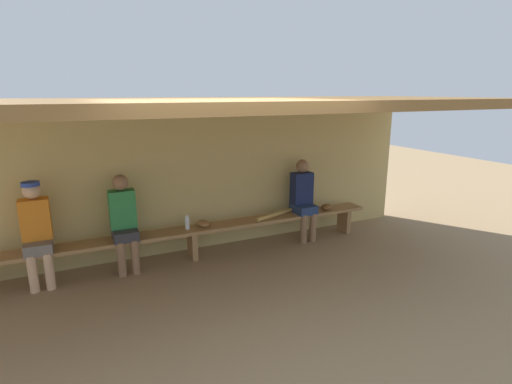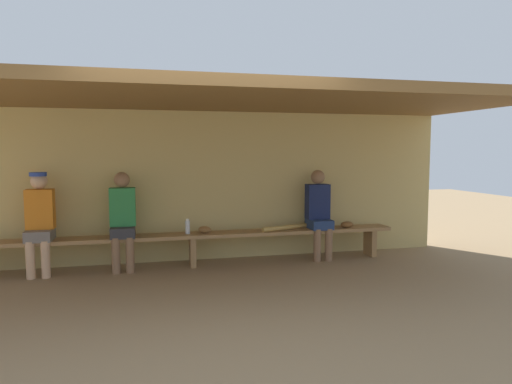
{
  "view_description": "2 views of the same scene",
  "coord_description": "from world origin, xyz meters",
  "px_view_note": "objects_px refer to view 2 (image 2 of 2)",
  "views": [
    {
      "loc": [
        -1.5,
        -3.85,
        2.41
      ],
      "look_at": [
        0.9,
        1.25,
        0.98
      ],
      "focal_mm": 28.05,
      "sensor_mm": 36.0,
      "label": 1
    },
    {
      "loc": [
        -0.62,
        -4.8,
        1.62
      ],
      "look_at": [
        0.84,
        1.21,
        1.06
      ],
      "focal_mm": 31.92,
      "sensor_mm": 36.0,
      "label": 2
    }
  ],
  "objects_px": {
    "player_in_blue": "(319,210)",
    "water_bottle_clear": "(188,227)",
    "player_middle": "(123,217)",
    "player_with_sunglasses": "(40,218)",
    "bench": "(192,239)",
    "baseball_glove_tan": "(205,230)",
    "baseball_bat": "(286,227)",
    "baseball_glove_dark_brown": "(347,224)"
  },
  "relations": [
    {
      "from": "player_middle",
      "to": "player_with_sunglasses",
      "type": "xyz_separation_m",
      "value": [
        -1.04,
        0.0,
        0.02
      ]
    },
    {
      "from": "player_in_blue",
      "to": "baseball_glove_tan",
      "type": "height_order",
      "value": "player_in_blue"
    },
    {
      "from": "water_bottle_clear",
      "to": "baseball_bat",
      "type": "height_order",
      "value": "water_bottle_clear"
    },
    {
      "from": "baseball_glove_tan",
      "to": "player_with_sunglasses",
      "type": "bearing_deg",
      "value": -105.14
    },
    {
      "from": "player_middle",
      "to": "baseball_bat",
      "type": "bearing_deg",
      "value": -0.08
    },
    {
      "from": "bench",
      "to": "baseball_glove_dark_brown",
      "type": "distance_m",
      "value": 2.35
    },
    {
      "from": "player_with_sunglasses",
      "to": "bench",
      "type": "bearing_deg",
      "value": -0.1
    },
    {
      "from": "player_with_sunglasses",
      "to": "baseball_glove_tan",
      "type": "xyz_separation_m",
      "value": [
        2.15,
        0.03,
        -0.24
      ]
    },
    {
      "from": "bench",
      "to": "player_with_sunglasses",
      "type": "xyz_separation_m",
      "value": [
        -1.97,
        0.0,
        0.36
      ]
    },
    {
      "from": "player_with_sunglasses",
      "to": "water_bottle_clear",
      "type": "height_order",
      "value": "player_with_sunglasses"
    },
    {
      "from": "bench",
      "to": "baseball_glove_dark_brown",
      "type": "xyz_separation_m",
      "value": [
        2.34,
        -0.03,
        0.12
      ]
    },
    {
      "from": "player_with_sunglasses",
      "to": "water_bottle_clear",
      "type": "distance_m",
      "value": 1.92
    },
    {
      "from": "bench",
      "to": "player_in_blue",
      "type": "xyz_separation_m",
      "value": [
        1.9,
        0.0,
        0.34
      ]
    },
    {
      "from": "bench",
      "to": "baseball_glove_dark_brown",
      "type": "height_order",
      "value": "baseball_glove_dark_brown"
    },
    {
      "from": "player_middle",
      "to": "player_with_sunglasses",
      "type": "height_order",
      "value": "player_with_sunglasses"
    },
    {
      "from": "water_bottle_clear",
      "to": "baseball_glove_dark_brown",
      "type": "xyz_separation_m",
      "value": [
        2.4,
        -0.04,
        -0.05
      ]
    },
    {
      "from": "player_in_blue",
      "to": "player_with_sunglasses",
      "type": "xyz_separation_m",
      "value": [
        -3.87,
        0.0,
        0.02
      ]
    },
    {
      "from": "baseball_glove_dark_brown",
      "to": "player_in_blue",
      "type": "bearing_deg",
      "value": 141.61
    },
    {
      "from": "bench",
      "to": "player_middle",
      "type": "xyz_separation_m",
      "value": [
        -0.93,
        0.0,
        0.34
      ]
    },
    {
      "from": "player_with_sunglasses",
      "to": "player_in_blue",
      "type": "bearing_deg",
      "value": -0.01
    },
    {
      "from": "baseball_glove_tan",
      "to": "bench",
      "type": "bearing_deg",
      "value": -96.72
    },
    {
      "from": "water_bottle_clear",
      "to": "baseball_glove_tan",
      "type": "distance_m",
      "value": 0.25
    },
    {
      "from": "player_middle",
      "to": "baseball_bat",
      "type": "xyz_separation_m",
      "value": [
        2.32,
        -0.0,
        -0.24
      ]
    },
    {
      "from": "player_in_blue",
      "to": "baseball_glove_dark_brown",
      "type": "distance_m",
      "value": 0.5
    },
    {
      "from": "player_with_sunglasses",
      "to": "player_middle",
      "type": "bearing_deg",
      "value": -0.03
    },
    {
      "from": "baseball_glove_tan",
      "to": "baseball_bat",
      "type": "distance_m",
      "value": 1.21
    },
    {
      "from": "player_middle",
      "to": "baseball_bat",
      "type": "height_order",
      "value": "player_middle"
    },
    {
      "from": "player_with_sunglasses",
      "to": "baseball_glove_dark_brown",
      "type": "bearing_deg",
      "value": -0.45
    },
    {
      "from": "bench",
      "to": "player_middle",
      "type": "height_order",
      "value": "player_middle"
    },
    {
      "from": "player_with_sunglasses",
      "to": "baseball_glove_dark_brown",
      "type": "xyz_separation_m",
      "value": [
        4.32,
        -0.03,
        -0.24
      ]
    },
    {
      "from": "player_with_sunglasses",
      "to": "baseball_glove_dark_brown",
      "type": "relative_size",
      "value": 5.6
    },
    {
      "from": "water_bottle_clear",
      "to": "baseball_bat",
      "type": "xyz_separation_m",
      "value": [
        1.45,
        -0.01,
        -0.07
      ]
    },
    {
      "from": "bench",
      "to": "baseball_glove_tan",
      "type": "bearing_deg",
      "value": 9.09
    },
    {
      "from": "player_in_blue",
      "to": "baseball_glove_dark_brown",
      "type": "relative_size",
      "value": 5.56
    },
    {
      "from": "baseball_glove_tan",
      "to": "player_in_blue",
      "type": "bearing_deg",
      "value": 73.33
    },
    {
      "from": "player_in_blue",
      "to": "player_middle",
      "type": "height_order",
      "value": "same"
    },
    {
      "from": "player_middle",
      "to": "water_bottle_clear",
      "type": "distance_m",
      "value": 0.89
    },
    {
      "from": "player_in_blue",
      "to": "water_bottle_clear",
      "type": "bearing_deg",
      "value": 179.81
    },
    {
      "from": "bench",
      "to": "baseball_glove_tan",
      "type": "relative_size",
      "value": 25.0
    },
    {
      "from": "player_with_sunglasses",
      "to": "baseball_glove_tan",
      "type": "distance_m",
      "value": 2.17
    },
    {
      "from": "player_with_sunglasses",
      "to": "baseball_glove_dark_brown",
      "type": "height_order",
      "value": "player_with_sunglasses"
    },
    {
      "from": "player_in_blue",
      "to": "water_bottle_clear",
      "type": "distance_m",
      "value": 1.97
    }
  ]
}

